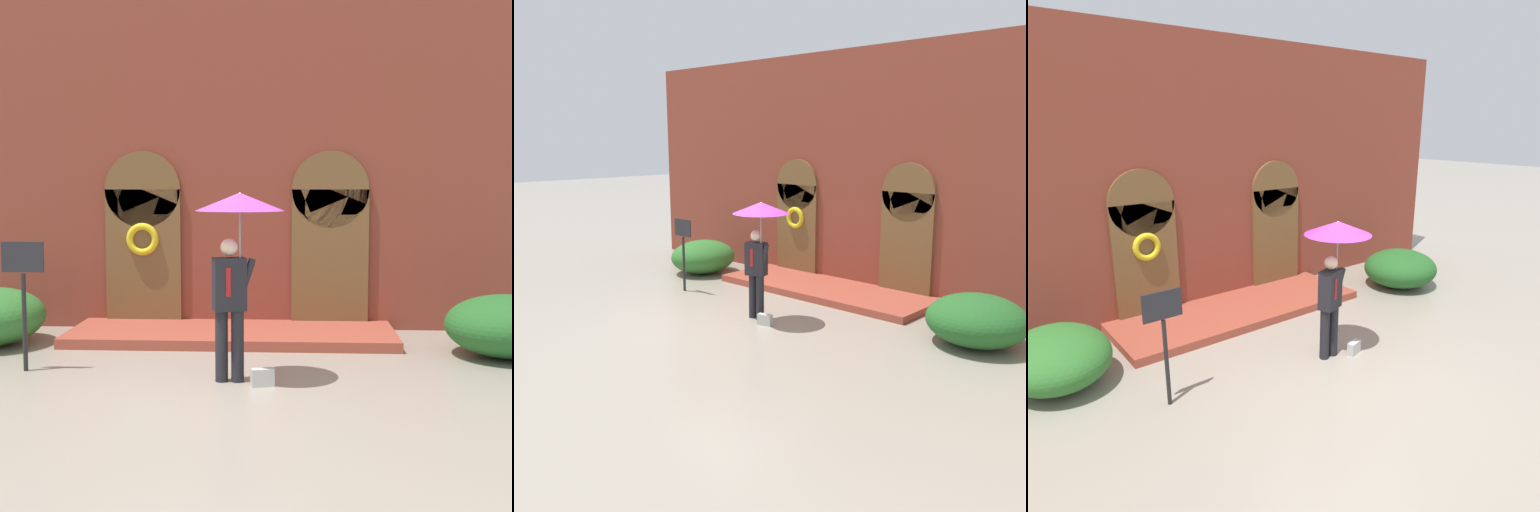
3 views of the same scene
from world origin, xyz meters
The scene contains 7 objects.
ground_plane centered at (0.00, 0.00, 0.00)m, with size 80.00×80.00×0.00m, color gray.
building_facade centered at (0.00, 4.15, 2.68)m, with size 14.00×2.30×5.60m.
person_with_umbrella centered at (0.30, 0.54, 1.91)m, with size 1.10×1.10×2.36m.
handbag centered at (0.62, 0.34, 0.11)m, with size 0.28×0.12×0.22m, color #B7B7B2.
sign_post centered at (-2.55, 0.91, 1.16)m, with size 0.56×0.06×1.72m.
shrub_left centered at (-3.66, 2.45, 0.44)m, with size 1.58×1.78×0.88m, color #2D6B28.
shrub_right centered at (4.06, 2.10, 0.44)m, with size 1.76×1.72×0.89m, color #235B23.
Camera 3 is at (-4.74, -4.58, 3.87)m, focal length 32.00 mm.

